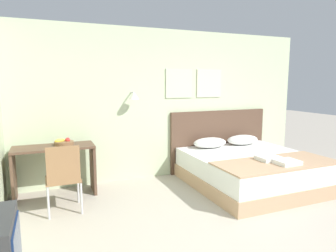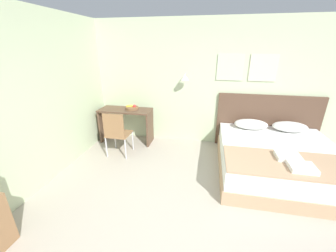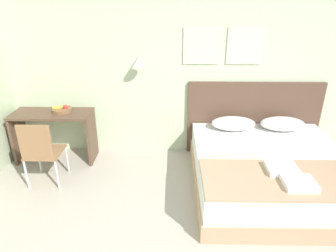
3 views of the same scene
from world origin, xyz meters
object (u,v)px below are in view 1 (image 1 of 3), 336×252
Objects in this scene: bed at (251,170)px; pillow_left at (210,143)px; desk_chair at (63,174)px; fruit_bowl at (64,143)px; throw_blanket at (277,163)px; folded_towel_mid_bed at (287,162)px; folded_towel_near_foot at (269,158)px; desk at (55,162)px; pillow_right at (243,140)px; headboard at (219,140)px.

pillow_left is (-0.37, 0.76, 0.36)m from bed.
desk_chair is 3.23× the size of fruit_bowl.
folded_towel_mid_bed reaches higher than throw_blanket.
desk is (-3.03, 1.18, -0.04)m from folded_towel_near_foot.
bed is at bearing -64.35° from pillow_left.
bed is 3.07m from fruit_bowl.
pillow_left is 0.73m from pillow_right.
desk reaches higher than folded_towel_near_foot.
pillow_left reaches higher than bed.
bed is 0.92m from pillow_right.
bed is 3.09× the size of pillow_left.
folded_towel_near_foot is (-0.03, 0.14, 0.04)m from throw_blanket.
fruit_bowl reaches higher than pillow_left.
headboard is 6.32× the size of folded_towel_mid_bed.
throw_blanket is at bearing 110.82° from folded_towel_mid_bed.
pillow_right is 0.56× the size of desk.
folded_towel_mid_bed is at bearing -101.87° from pillow_right.
bed is 0.64m from throw_blanket.
desk is at bearing 156.71° from throw_blanket.
folded_towel_near_foot is at bearing -74.59° from pillow_left.
desk_chair is (-2.95, 0.48, -0.04)m from folded_towel_near_foot.
folded_towel_mid_bed is at bearing -25.09° from desk.
headboard is at bearing 90.00° from bed.
throw_blanket is 0.16m from folded_towel_mid_bed.
folded_towel_mid_bed reaches higher than bed.
folded_towel_near_foot is at bearing 103.52° from throw_blanket.
fruit_bowl is at bearing 179.63° from pillow_left.
headboard is at bearing 36.87° from pillow_left.
bed is at bearing -0.66° from desk_chair.
folded_towel_mid_bed is at bearing -69.18° from throw_blanket.
bed is 1.06× the size of throw_blanket.
pillow_right reaches higher than throw_blanket.
pillow_left reaches higher than throw_blanket.
pillow_right is at bearing -36.87° from headboard.
throw_blanket is at bearing -105.21° from pillow_right.
pillow_right is at bearing 71.64° from folded_towel_near_foot.
headboard is at bearing 5.53° from desk.
headboard is at bearing 88.69° from folded_towel_near_foot.
desk reaches higher than throw_blanket.
headboard reaches higher than fruit_bowl.
pillow_right is at bearing 78.13° from folded_towel_mid_bed.
pillow_right is 1.92× the size of folded_towel_near_foot.
desk reaches higher than folded_towel_mid_bed.
fruit_bowl is (-3.28, 0.02, 0.20)m from pillow_right.
desk_chair reaches higher than folded_towel_near_foot.
headboard is 1.76m from folded_towel_mid_bed.
fruit_bowl reaches higher than bed.
folded_towel_mid_bed is 3.13m from desk_chair.
pillow_left is 0.56× the size of desk.
pillow_left is at bearing 105.41° from folded_towel_near_foot.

